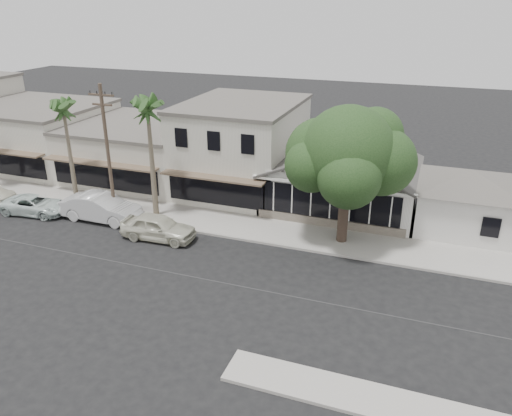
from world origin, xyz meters
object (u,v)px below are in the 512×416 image
at_px(car_1, 101,208).
at_px(shade_tree, 347,154).
at_px(car_0, 158,227).
at_px(utility_pole, 108,150).
at_px(car_2, 35,205).

distance_m(car_1, shade_tree, 16.54).
bearing_deg(car_1, car_0, -103.38).
xyz_separation_m(utility_pole, car_2, (-5.61, -1.26, -4.15)).
bearing_deg(utility_pole, car_1, -135.15).
height_order(car_1, shade_tree, shade_tree).
bearing_deg(car_0, car_1, 74.21).
height_order(utility_pole, car_1, utility_pole).
relative_size(car_0, car_2, 1.01).
relative_size(car_2, shade_tree, 0.55).
height_order(car_1, car_2, car_1).
xyz_separation_m(utility_pole, car_0, (4.39, -1.79, -3.99)).
distance_m(car_0, car_2, 10.02).
bearing_deg(car_0, shade_tree, -73.75).
bearing_deg(car_1, shade_tree, -81.23).
distance_m(car_0, car_1, 5.14).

